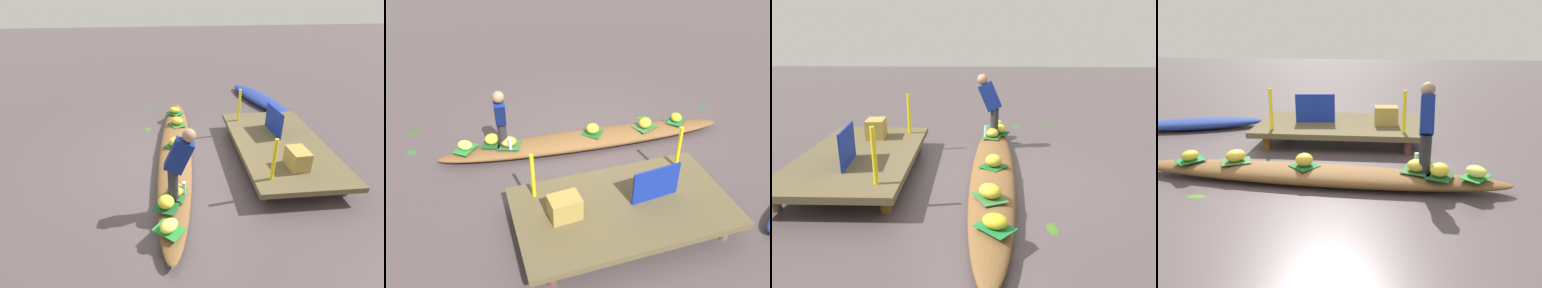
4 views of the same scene
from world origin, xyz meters
The scene contains 23 objects.
canal_water centered at (0.00, 0.00, 0.00)m, with size 40.00×40.00×0.00m, color #4B4043.
dock_platform centered at (0.14, 2.15, 0.30)m, with size 3.20×1.80×0.35m.
vendor_boat centered at (0.00, 0.00, 0.12)m, with size 5.54×0.66×0.25m, color brown.
moored_boat centered at (-3.07, 2.69, 0.12)m, with size 2.75×0.64×0.23m, color navy.
leaf_mat_0 centered at (1.46, -0.06, 0.25)m, with size 0.40×0.32×0.01m, color #2D6430.
banana_bunch_0 centered at (1.46, -0.06, 0.34)m, with size 0.29×0.25×0.17m, color gold.
leaf_mat_1 centered at (1.75, -0.22, 0.25)m, with size 0.36×0.32×0.01m, color #195529.
banana_bunch_1 centered at (1.75, -0.22, 0.35)m, with size 0.26×0.25×0.19m, color yellow.
leaf_mat_2 centered at (2.23, -0.19, 0.25)m, with size 0.40×0.29×0.01m, color #278634.
banana_bunch_2 centered at (2.23, -0.19, 0.33)m, with size 0.29×0.22×0.15m, color #E6E759.
leaf_mat_3 centered at (-0.14, 0.00, 0.25)m, with size 0.35×0.33×0.01m, color #196227.
banana_bunch_3 centered at (-0.14, 0.00, 0.35)m, with size 0.25×0.25×0.19m, color gold.
leaf_mat_4 centered at (-1.20, 0.10, 0.25)m, with size 0.42×0.32×0.01m, color #366E34.
banana_bunch_4 centered at (-1.20, 0.10, 0.34)m, with size 0.30×0.25×0.18m, color gold.
leaf_mat_5 centered at (-1.90, 0.08, 0.25)m, with size 0.39×0.28×0.01m, color #1E7537.
banana_bunch_5 centered at (-1.90, 0.08, 0.33)m, with size 0.28×0.22×0.15m, color gold.
vendor_person centered at (1.56, 0.00, 0.94)m, with size 0.21×0.48×1.22m.
water_bottle centered at (1.46, 0.07, 0.36)m, with size 0.06×0.06×0.23m, color silver.
market_banner centered at (-0.36, 2.15, 0.63)m, with size 0.77×0.03×0.55m, color navy.
railing_post_west centered at (-1.06, 1.55, 0.73)m, with size 0.06×0.06×0.76m, color yellow.
railing_post_east centered at (1.34, 1.55, 0.73)m, with size 0.06×0.06×0.76m, color yellow.
produce_crate centered at (1.02, 2.11, 0.53)m, with size 0.44×0.32×0.34m, color #A2863F.
drifting_plant_0 centered at (-1.50, -0.63, 0.00)m, with size 0.25×0.12×0.01m, color #3C6C1C.
Camera 4 is at (0.99, -5.09, 2.22)m, focal length 35.84 mm.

